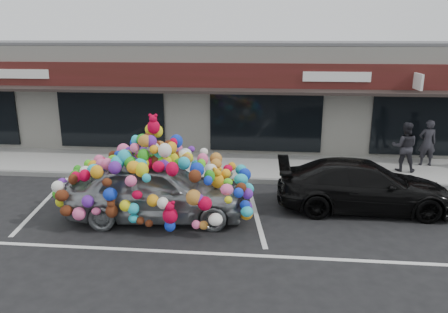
# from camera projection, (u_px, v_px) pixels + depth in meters

# --- Properties ---
(ground) EXTENTS (90.00, 90.00, 0.00)m
(ground) POSITION_uv_depth(u_px,v_px,m) (152.00, 210.00, 11.91)
(ground) COLOR black
(ground) RESTS_ON ground
(shop_building) EXTENTS (24.00, 7.20, 4.31)m
(shop_building) POSITION_uv_depth(u_px,v_px,m) (199.00, 91.00, 19.41)
(shop_building) COLOR white
(shop_building) RESTS_ON ground
(sidewalk) EXTENTS (26.00, 3.00, 0.15)m
(sidewalk) POSITION_uv_depth(u_px,v_px,m) (181.00, 165.00, 15.72)
(sidewalk) COLOR gray
(sidewalk) RESTS_ON ground
(kerb) EXTENTS (26.00, 0.18, 0.16)m
(kerb) POSITION_uv_depth(u_px,v_px,m) (172.00, 178.00, 14.28)
(kerb) COLOR slate
(kerb) RESTS_ON ground
(parking_stripe_left) EXTENTS (0.73, 4.37, 0.01)m
(parking_stripe_left) POSITION_uv_depth(u_px,v_px,m) (44.00, 202.00, 12.41)
(parking_stripe_left) COLOR silver
(parking_stripe_left) RESTS_ON ground
(parking_stripe_mid) EXTENTS (0.73, 4.37, 0.01)m
(parking_stripe_mid) POSITION_uv_depth(u_px,v_px,m) (255.00, 211.00, 11.83)
(parking_stripe_mid) COLOR silver
(parking_stripe_mid) RESTS_ON ground
(lane_line) EXTENTS (14.00, 0.12, 0.01)m
(lane_line) POSITION_uv_depth(u_px,v_px,m) (215.00, 254.00, 9.51)
(lane_line) COLOR silver
(lane_line) RESTS_ON ground
(toy_car) EXTENTS (3.27, 4.99, 2.82)m
(toy_car) POSITION_uv_depth(u_px,v_px,m) (157.00, 183.00, 11.14)
(toy_car) COLOR #959A9E
(toy_car) RESTS_ON ground
(black_sedan) EXTENTS (1.93, 4.65, 1.34)m
(black_sedan) POSITION_uv_depth(u_px,v_px,m) (363.00, 186.00, 11.78)
(black_sedan) COLOR black
(black_sedan) RESTS_ON ground
(pedestrian_a) EXTENTS (0.60, 0.39, 1.63)m
(pedestrian_a) POSITION_uv_depth(u_px,v_px,m) (427.00, 143.00, 15.22)
(pedestrian_a) COLOR black
(pedestrian_a) RESTS_ON sidewalk
(pedestrian_b) EXTENTS (0.92, 0.79, 1.67)m
(pedestrian_b) POSITION_uv_depth(u_px,v_px,m) (405.00, 147.00, 14.59)
(pedestrian_b) COLOR black
(pedestrian_b) RESTS_ON sidewalk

